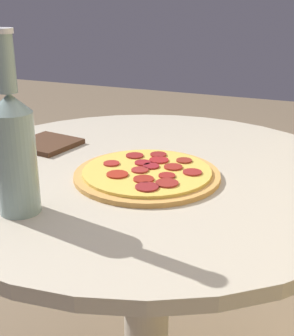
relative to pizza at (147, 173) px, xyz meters
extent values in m
cylinder|color=#B2A893|center=(-0.05, -0.02, -0.35)|extent=(0.11, 0.11, 0.64)
cylinder|color=#B2A893|center=(-0.05, -0.02, -0.02)|extent=(0.93, 0.93, 0.02)
cylinder|color=#C68E47|center=(0.00, 0.00, 0.00)|extent=(0.30, 0.30, 0.01)
cylinder|color=#E0BC4C|center=(0.00, 0.00, 0.00)|extent=(0.26, 0.26, 0.01)
cylinder|color=maroon|center=(0.02, 0.05, 0.01)|extent=(0.03, 0.03, 0.00)
cylinder|color=maroon|center=(-0.07, -0.06, 0.01)|extent=(0.04, 0.04, 0.00)
cylinder|color=maroon|center=(-0.08, 0.05, 0.01)|extent=(0.03, 0.03, 0.00)
cylinder|color=maroon|center=(-0.03, -0.03, 0.01)|extent=(0.03, 0.03, 0.00)
cylinder|color=maroon|center=(0.05, 0.06, 0.01)|extent=(0.04, 0.04, 0.00)
cylinder|color=maroon|center=(0.05, -0.04, 0.01)|extent=(0.04, 0.04, 0.00)
cylinder|color=maroon|center=(-0.02, 0.09, 0.01)|extent=(0.04, 0.04, 0.00)
cylinder|color=maroon|center=(0.09, 0.03, 0.01)|extent=(0.04, 0.04, 0.00)
cylinder|color=maroon|center=(0.05, 0.01, 0.01)|extent=(0.04, 0.04, 0.00)
cylinder|color=maroon|center=(-0.06, 0.00, 0.01)|extent=(0.04, 0.04, 0.00)
cylinder|color=maroon|center=(-0.03, 0.04, 0.01)|extent=(0.04, 0.04, 0.00)
cylinder|color=maroon|center=(0.00, -0.08, 0.01)|extent=(0.03, 0.03, 0.00)
cylinder|color=maroon|center=(-0.09, -0.01, 0.01)|extent=(0.04, 0.04, 0.00)
cylinder|color=maroon|center=(-0.02, 0.00, 0.01)|extent=(0.03, 0.03, 0.00)
cylinder|color=maroon|center=(0.01, -0.01, 0.01)|extent=(0.03, 0.03, 0.00)
cylinder|color=gray|center=(0.23, -0.14, 0.08)|extent=(0.07, 0.07, 0.17)
cone|color=gray|center=(0.23, -0.14, 0.18)|extent=(0.07, 0.07, 0.03)
cylinder|color=gray|center=(0.23, -0.14, 0.24)|extent=(0.03, 0.03, 0.09)
cylinder|color=silver|center=(0.23, -0.14, 0.29)|extent=(0.03, 0.03, 0.01)
cube|color=#422819|center=(-0.10, -0.31, 0.00)|extent=(0.15, 0.15, 0.01)
cylinder|color=#422819|center=(-0.12, -0.43, 0.00)|extent=(0.04, 0.11, 0.02)
camera|label=1|loc=(0.82, 0.34, 0.35)|focal=50.00mm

